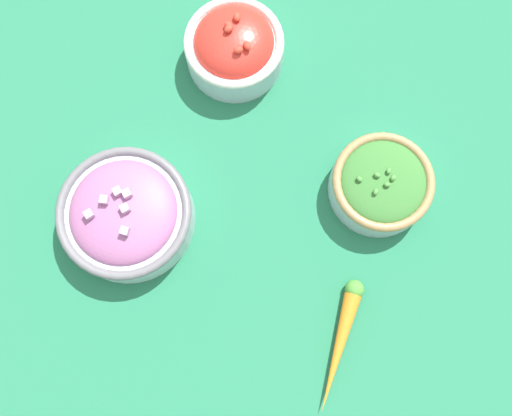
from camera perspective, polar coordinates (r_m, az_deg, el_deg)
name	(u,v)px	position (r m, az deg, el deg)	size (l,w,h in m)	color
ground_plane	(256,213)	(0.78, 0.00, -0.47)	(3.00, 3.00, 0.00)	#23704C
bowl_broccoli	(381,184)	(0.77, 12.43, 2.36)	(0.13, 0.13, 0.06)	#B2C1CC
bowl_red_onion	(126,214)	(0.76, -12.90, -0.61)	(0.18, 0.18, 0.08)	#B2C1CC
bowl_cherry_tomatoes	(234,47)	(0.82, -2.19, 15.83)	(0.14, 0.14, 0.08)	#B2C1CC
loose_carrot	(341,341)	(0.76, 8.45, -13.06)	(0.10, 0.16, 0.03)	orange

